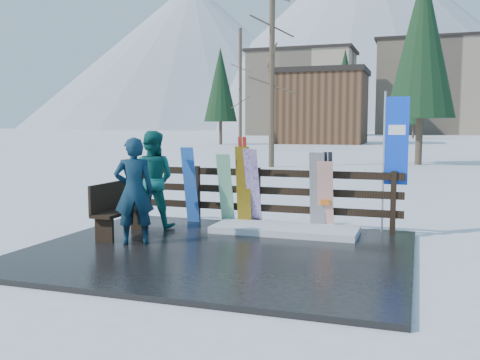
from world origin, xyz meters
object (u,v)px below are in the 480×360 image
(bench, at_px, (119,207))
(person_back, at_px, (152,180))
(snowboard_0, at_px, (190,185))
(snowboard_3, at_px, (253,188))
(snowboard_4, at_px, (317,192))
(rental_flag, at_px, (394,146))
(snowboard_1, at_px, (226,190))
(snowboard_5, at_px, (325,196))
(snowboard_2, at_px, (243,187))
(person_front, at_px, (134,191))

(bench, height_order, person_back, person_back)
(snowboard_0, xyz_separation_m, snowboard_3, (1.33, 0.00, -0.01))
(snowboard_0, bearing_deg, snowboard_3, 0.00)
(snowboard_3, xyz_separation_m, person_back, (-1.83, -0.70, 0.17))
(snowboard_3, relative_size, person_back, 0.85)
(snowboard_4, height_order, rental_flag, rental_flag)
(snowboard_0, xyz_separation_m, snowboard_1, (0.77, 0.00, -0.06))
(bench, bearing_deg, snowboard_5, 23.97)
(person_back, bearing_deg, rental_flag, -179.79)
(snowboard_0, height_order, snowboard_2, snowboard_2)
(snowboard_4, bearing_deg, snowboard_1, 180.00)
(snowboard_0, relative_size, snowboard_4, 1.05)
(snowboard_5, height_order, person_back, person_back)
(snowboard_2, distance_m, rental_flag, 2.93)
(snowboard_5, bearing_deg, snowboard_3, 180.00)
(bench, xyz_separation_m, person_front, (0.62, -0.54, 0.38))
(snowboard_3, distance_m, person_front, 2.52)
(snowboard_3, height_order, rental_flag, rental_flag)
(person_back, bearing_deg, bench, 63.25)
(snowboard_0, height_order, snowboard_3, snowboard_0)
(snowboard_3, bearing_deg, person_back, -159.06)
(snowboard_5, distance_m, person_front, 3.53)
(snowboard_1, distance_m, rental_flag, 3.30)
(snowboard_2, distance_m, snowboard_5, 1.61)
(snowboard_4, bearing_deg, snowboard_5, 0.00)
(bench, relative_size, snowboard_1, 1.02)
(bench, relative_size, snowboard_3, 0.94)
(snowboard_1, xyz_separation_m, person_front, (-0.87, -2.08, 0.18))
(snowboard_1, height_order, rental_flag, rental_flag)
(rental_flag, bearing_deg, snowboard_0, -176.07)
(person_back, bearing_deg, snowboard_0, -137.67)
(snowboard_0, xyz_separation_m, snowboard_5, (2.75, 0.00, -0.11))
(bench, xyz_separation_m, snowboard_0, (0.72, 1.54, 0.26))
(bench, relative_size, person_front, 0.84)
(snowboard_2, bearing_deg, snowboard_3, 0.00)
(rental_flag, bearing_deg, bench, -158.73)
(bench, relative_size, snowboard_5, 1.11)
(snowboard_2, relative_size, snowboard_3, 0.99)
(person_front, relative_size, person_back, 0.95)
(snowboard_3, xyz_separation_m, rental_flag, (2.61, 0.27, 0.84))
(snowboard_2, height_order, snowboard_4, snowboard_2)
(rental_flag, bearing_deg, person_front, -149.81)
(snowboard_1, xyz_separation_m, snowboard_5, (1.98, -0.00, -0.05))
(snowboard_1, bearing_deg, snowboard_2, -0.00)
(bench, xyz_separation_m, snowboard_1, (1.49, 1.54, 0.20))
(snowboard_2, distance_m, person_front, 2.42)
(snowboard_0, xyz_separation_m, person_back, (-0.50, -0.70, 0.16))
(snowboard_1, bearing_deg, rental_flag, 4.87)
(rental_flag, bearing_deg, snowboard_1, -175.13)
(snowboard_2, bearing_deg, rental_flag, 5.51)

